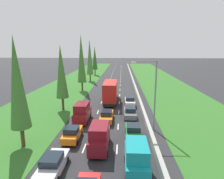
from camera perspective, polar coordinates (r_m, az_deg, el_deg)
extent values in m
plane|color=#28282B|center=(64.57, 0.96, 2.75)|extent=(300.00, 300.00, 0.00)
cube|color=#2D6623|center=(66.21, -10.06, 2.82)|extent=(14.00, 140.00, 0.04)
cube|color=#2D6623|center=(65.66, 13.59, 2.59)|extent=(14.00, 140.00, 0.04)
cube|color=#9E9B93|center=(64.56, 6.03, 3.07)|extent=(0.44, 120.00, 0.85)
cube|color=white|center=(21.76, -8.20, -16.75)|extent=(0.14, 2.00, 0.01)
cube|color=white|center=(27.08, -5.75, -10.67)|extent=(0.14, 2.00, 0.01)
cube|color=white|center=(32.64, -4.17, -6.62)|extent=(0.14, 2.00, 0.01)
cube|color=white|center=(38.34, -3.07, -3.76)|extent=(0.14, 2.00, 0.01)
cube|color=white|center=(44.11, -2.27, -1.64)|extent=(0.14, 2.00, 0.01)
cube|color=white|center=(49.94, -1.65, -0.01)|extent=(0.14, 2.00, 0.01)
cube|color=white|center=(55.81, -1.16, 1.28)|extent=(0.14, 2.00, 0.01)
cube|color=white|center=(61.70, -0.77, 2.32)|extent=(0.14, 2.00, 0.01)
cube|color=white|center=(67.61, -0.44, 3.18)|extent=(0.14, 2.00, 0.01)
cube|color=white|center=(73.53, -0.16, 3.90)|extent=(0.14, 2.00, 0.01)
cube|color=white|center=(79.47, 0.07, 4.51)|extent=(0.14, 2.00, 0.01)
cube|color=white|center=(85.41, 0.27, 5.04)|extent=(0.14, 2.00, 0.01)
cube|color=white|center=(91.36, 0.45, 5.50)|extent=(0.14, 2.00, 0.01)
cube|color=white|center=(97.32, 0.60, 5.90)|extent=(0.14, 2.00, 0.01)
cube|color=white|center=(103.28, 0.74, 6.26)|extent=(0.14, 2.00, 0.01)
cube|color=white|center=(109.25, 0.86, 6.58)|extent=(0.14, 2.00, 0.01)
cube|color=white|center=(115.22, 0.97, 6.86)|extent=(0.14, 2.00, 0.01)
cube|color=white|center=(121.19, 1.07, 7.12)|extent=(0.14, 2.00, 0.01)
cube|color=white|center=(21.40, 1.47, -17.14)|extent=(0.14, 2.00, 0.01)
cube|color=white|center=(26.80, 1.81, -10.87)|extent=(0.14, 2.00, 0.01)
cube|color=white|center=(32.41, 2.03, -6.74)|extent=(0.14, 2.00, 0.01)
cube|color=white|center=(38.14, 2.18, -3.83)|extent=(0.14, 2.00, 0.01)
cube|color=white|center=(43.94, 2.29, -1.69)|extent=(0.14, 2.00, 0.01)
cube|color=white|center=(49.79, 2.37, -0.05)|extent=(0.14, 2.00, 0.01)
cube|color=white|center=(55.67, 2.44, 1.24)|extent=(0.14, 2.00, 0.01)
cube|color=white|center=(61.57, 2.49, 2.29)|extent=(0.14, 2.00, 0.01)
cube|color=white|center=(67.49, 2.53, 3.15)|extent=(0.14, 2.00, 0.01)
cube|color=white|center=(73.43, 2.57, 3.88)|extent=(0.14, 2.00, 0.01)
cube|color=white|center=(79.37, 2.60, 4.49)|extent=(0.14, 2.00, 0.01)
cube|color=white|center=(85.32, 2.63, 5.02)|extent=(0.14, 2.00, 0.01)
cube|color=white|center=(91.28, 2.65, 5.48)|extent=(0.14, 2.00, 0.01)
cube|color=white|center=(97.24, 2.67, 5.89)|extent=(0.14, 2.00, 0.01)
cube|color=white|center=(103.21, 2.69, 6.24)|extent=(0.14, 2.00, 0.01)
cube|color=white|center=(109.18, 2.71, 6.56)|extent=(0.14, 2.00, 0.01)
cube|color=white|center=(115.15, 2.72, 6.85)|extent=(0.14, 2.00, 0.01)
cube|color=white|center=(121.13, 2.74, 7.10)|extent=(0.14, 2.00, 0.01)
cube|color=teal|center=(17.70, 7.12, -20.21)|extent=(1.90, 4.90, 1.40)
cube|color=teal|center=(16.81, 7.32, -17.15)|extent=(1.80, 3.10, 1.10)
cylinder|color=black|center=(19.32, 4.00, -19.58)|extent=(0.22, 0.64, 0.64)
cylinder|color=black|center=(19.43, 9.45, -19.52)|extent=(0.22, 0.64, 0.64)
cube|color=silver|center=(18.40, -17.00, -20.58)|extent=(1.76, 4.50, 0.72)
cube|color=#19232D|center=(17.94, -17.31, -19.04)|extent=(1.56, 1.90, 0.60)
cylinder|color=black|center=(19.95, -17.80, -19.07)|extent=(0.22, 0.64, 0.64)
cylinder|color=black|center=(19.48, -13.12, -19.60)|extent=(0.22, 0.64, 0.64)
cube|color=#237A33|center=(23.72, 6.23, -12.33)|extent=(1.76, 4.50, 0.72)
cube|color=#19232D|center=(23.31, 6.29, -11.00)|extent=(1.56, 1.90, 0.60)
cylinder|color=black|center=(25.10, 4.17, -11.76)|extent=(0.22, 0.64, 0.64)
cylinder|color=black|center=(25.19, 7.89, -11.76)|extent=(0.22, 0.64, 0.64)
cylinder|color=black|center=(22.58, 4.31, -14.62)|extent=(0.22, 0.64, 0.64)
cylinder|color=black|center=(22.68, 8.49, -14.60)|extent=(0.22, 0.64, 0.64)
cube|color=orange|center=(23.36, -11.59, -12.86)|extent=(1.68, 3.90, 0.76)
cube|color=#19232D|center=(22.81, -11.86, -11.57)|extent=(1.52, 1.60, 0.64)
cylinder|color=black|center=(24.77, -12.59, -12.38)|extent=(0.22, 0.64, 0.64)
cylinder|color=black|center=(24.42, -9.07, -12.60)|extent=(0.22, 0.64, 0.64)
cylinder|color=black|center=(22.68, -14.25, -14.85)|extent=(0.22, 0.64, 0.64)
cylinder|color=black|center=(22.30, -10.38, -15.16)|extent=(0.22, 0.64, 0.64)
cube|color=maroon|center=(21.02, -3.66, -14.61)|extent=(1.90, 4.90, 1.40)
cube|color=maroon|center=(20.21, -3.80, -11.82)|extent=(1.80, 3.10, 1.10)
cylinder|color=black|center=(22.78, -5.43, -14.39)|extent=(0.22, 0.64, 0.64)
cylinder|color=black|center=(22.61, -0.92, -14.55)|extent=(0.22, 0.64, 0.64)
cylinder|color=black|center=(20.14, -6.73, -18.21)|extent=(0.22, 0.64, 0.64)
cylinder|color=black|center=(19.95, -1.53, -18.45)|extent=(0.22, 0.64, 0.64)
cube|color=orange|center=(28.55, -1.58, -7.95)|extent=(1.76, 4.50, 0.72)
cube|color=#19232D|center=(28.19, -1.61, -6.79)|extent=(1.56, 1.90, 0.60)
cylinder|color=black|center=(30.05, -2.90, -7.65)|extent=(0.22, 0.64, 0.64)
cylinder|color=black|center=(29.93, 0.18, -7.71)|extent=(0.22, 0.64, 0.64)
cylinder|color=black|center=(27.45, -3.49, -9.61)|extent=(0.22, 0.64, 0.64)
cylinder|color=black|center=(27.32, -0.11, -9.69)|extent=(0.22, 0.64, 0.64)
cube|color=slate|center=(30.14, 5.35, -6.90)|extent=(1.76, 4.50, 0.72)
cube|color=#19232D|center=(29.79, 5.38, -5.79)|extent=(1.56, 1.90, 0.60)
cylinder|color=black|center=(31.55, 3.77, -6.68)|extent=(0.22, 0.64, 0.64)
cylinder|color=black|center=(31.62, 6.69, -6.70)|extent=(0.22, 0.64, 0.64)
cylinder|color=black|center=(28.92, 3.84, -8.46)|extent=(0.22, 0.64, 0.64)
cylinder|color=black|center=(29.00, 7.04, -8.47)|extent=(0.22, 0.64, 0.64)
cube|color=white|center=(36.33, 5.28, -3.58)|extent=(1.76, 4.50, 0.72)
cube|color=#19232D|center=(36.01, 5.31, -2.64)|extent=(1.56, 1.90, 0.60)
cylinder|color=black|center=(37.74, 3.97, -3.53)|extent=(0.22, 0.64, 0.64)
cylinder|color=black|center=(37.81, 6.40, -3.55)|extent=(0.22, 0.64, 0.64)
cylinder|color=black|center=(35.07, 4.05, -4.75)|extent=(0.22, 0.64, 0.64)
cylinder|color=black|center=(35.14, 6.67, -4.77)|extent=(0.22, 0.64, 0.64)
cube|color=black|center=(38.50, -0.41, -2.76)|extent=(2.20, 9.40, 0.56)
cube|color=yellow|center=(41.65, -0.13, 0.54)|extent=(2.40, 2.20, 2.50)
cube|color=#B21E19|center=(36.97, -0.52, -0.30)|extent=(2.44, 7.20, 3.30)
cylinder|color=black|center=(41.83, -1.68, -1.95)|extent=(0.22, 0.64, 0.64)
cylinder|color=black|center=(41.71, 1.39, -1.99)|extent=(0.22, 0.64, 0.64)
cylinder|color=black|center=(36.56, -2.37, -4.03)|extent=(0.22, 0.64, 0.64)
cylinder|color=black|center=(36.42, 1.15, -4.08)|extent=(0.22, 0.64, 0.64)
cylinder|color=black|center=(35.52, -2.53, -4.51)|extent=(0.22, 0.64, 0.64)
cylinder|color=black|center=(35.39, 1.09, -4.57)|extent=(0.22, 0.64, 0.64)
cube|color=maroon|center=(28.54, -8.68, -7.37)|extent=(1.90, 4.90, 1.40)
cube|color=maroon|center=(27.87, -8.88, -5.14)|extent=(1.80, 3.10, 1.10)
cylinder|color=black|center=(30.35, -9.69, -7.61)|extent=(0.22, 0.64, 0.64)
cylinder|color=black|center=(30.03, -6.42, -7.72)|extent=(0.22, 0.64, 0.64)
cylinder|color=black|center=(27.59, -11.06, -9.71)|extent=(0.22, 0.64, 0.64)
cylinder|color=black|center=(27.23, -7.45, -9.87)|extent=(0.22, 0.64, 0.64)
cylinder|color=#4C3823|center=(23.54, -24.81, -12.51)|extent=(0.40, 0.40, 2.20)
cone|color=#3D752D|center=(21.88, -26.16, 1.73)|extent=(2.09, 2.09, 9.57)
cylinder|color=#4C3823|center=(34.44, -14.22, -4.06)|extent=(0.40, 0.40, 2.20)
cone|color=#3D752D|center=(33.37, -14.71, 5.10)|extent=(2.08, 2.08, 8.86)
cylinder|color=#4C3823|center=(48.82, -8.74, 0.88)|extent=(0.41, 0.41, 2.20)
cone|color=#3D752D|center=(47.99, -9.01, 8.89)|extent=(2.14, 2.14, 11.43)
cylinder|color=#4C3823|center=(63.20, -6.43, 3.48)|extent=(0.40, 0.40, 2.20)
cone|color=#4C7F38|center=(62.56, -6.57, 9.48)|extent=(2.13, 2.13, 11.02)
cylinder|color=#4C3823|center=(77.53, -5.01, 5.09)|extent=(0.40, 0.40, 2.20)
cone|color=#2D6623|center=(77.05, -5.09, 9.22)|extent=(2.08, 2.08, 8.98)
cylinder|color=gray|center=(25.08, 12.59, -1.95)|extent=(0.20, 0.20, 9.00)
cylinder|color=gray|center=(24.21, 9.77, 8.11)|extent=(2.80, 0.12, 0.12)
cube|color=silver|center=(24.10, 6.42, 7.95)|extent=(0.60, 0.28, 0.20)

